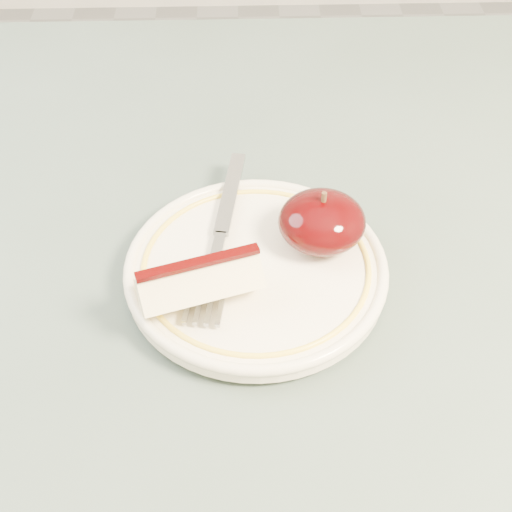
{
  "coord_description": "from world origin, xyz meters",
  "views": [
    {
      "loc": [
        -0.01,
        -0.34,
        1.16
      ],
      "look_at": [
        0.01,
        0.03,
        0.78
      ],
      "focal_mm": 50.0,
      "sensor_mm": 36.0,
      "label": 1
    }
  ],
  "objects_px": {
    "apple_half": "(322,222)",
    "fork": "(221,235)",
    "table": "(251,378)",
    "plate": "(256,269)"
  },
  "relations": [
    {
      "from": "fork",
      "to": "apple_half",
      "type": "bearing_deg",
      "value": -84.22
    },
    {
      "from": "apple_half",
      "to": "fork",
      "type": "xyz_separation_m",
      "value": [
        -0.08,
        0.0,
        -0.02
      ]
    },
    {
      "from": "plate",
      "to": "apple_half",
      "type": "xyz_separation_m",
      "value": [
        0.05,
        0.02,
        0.02
      ]
    },
    {
      "from": "fork",
      "to": "table",
      "type": "bearing_deg",
      "value": -150.9
    },
    {
      "from": "fork",
      "to": "plate",
      "type": "bearing_deg",
      "value": -128.1
    },
    {
      "from": "apple_half",
      "to": "fork",
      "type": "bearing_deg",
      "value": 177.12
    },
    {
      "from": "table",
      "to": "apple_half",
      "type": "bearing_deg",
      "value": 43.86
    },
    {
      "from": "table",
      "to": "apple_half",
      "type": "relative_size",
      "value": 13.4
    },
    {
      "from": "table",
      "to": "fork",
      "type": "distance_m",
      "value": 0.13
    },
    {
      "from": "apple_half",
      "to": "fork",
      "type": "distance_m",
      "value": 0.08
    }
  ]
}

